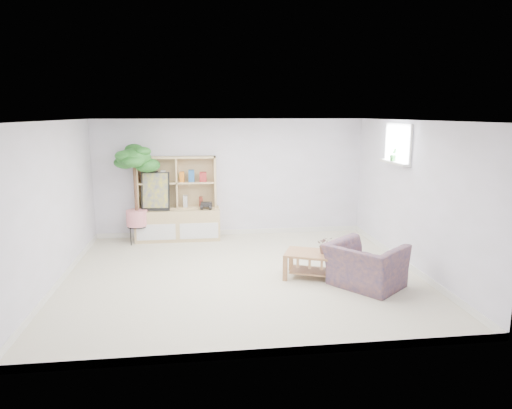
{
  "coord_description": "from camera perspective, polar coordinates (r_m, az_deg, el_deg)",
  "views": [
    {
      "loc": [
        -0.64,
        -6.81,
        2.5
      ],
      "look_at": [
        0.27,
        0.4,
        1.05
      ],
      "focal_mm": 32.0,
      "sensor_mm": 36.0,
      "label": 1
    }
  ],
  "objects": [
    {
      "name": "window",
      "position": [
        8.16,
        17.38,
        7.27
      ],
      "size": [
        0.1,
        0.98,
        0.68
      ],
      "primitive_type": null,
      "color": "#C6DFFF",
      "rests_on": "walls"
    },
    {
      "name": "coffee_table",
      "position": [
        7.14,
        7.72,
        -7.58
      ],
      "size": [
        1.12,
        0.88,
        0.4
      ],
      "primitive_type": null,
      "rotation": [
        0.0,
        0.0,
        -0.39
      ],
      "color": "#996137",
      "rests_on": "floor"
    },
    {
      "name": "floor",
      "position": [
        7.29,
        -1.71,
        -8.78
      ],
      "size": [
        5.5,
        5.0,
        0.01
      ],
      "primitive_type": "cube",
      "color": "beige",
      "rests_on": "ground"
    },
    {
      "name": "baseboard",
      "position": [
        7.27,
        -1.71,
        -8.41
      ],
      "size": [
        5.5,
        5.0,
        0.1
      ],
      "primitive_type": null,
      "color": "silver",
      "rests_on": "floor"
    },
    {
      "name": "table_plant",
      "position": [
        7.05,
        8.62,
        -5.0
      ],
      "size": [
        0.27,
        0.24,
        0.27
      ],
      "primitive_type": "imported",
      "rotation": [
        0.0,
        0.0,
        -0.14
      ],
      "color": "#1A641B",
      "rests_on": "coffee_table"
    },
    {
      "name": "armchair",
      "position": [
        6.89,
        13.51,
        -7.05
      ],
      "size": [
        1.3,
        1.32,
        0.74
      ],
      "primitive_type": "imported",
      "rotation": [
        0.0,
        0.0,
        2.25
      ],
      "color": "navy",
      "rests_on": "floor"
    },
    {
      "name": "storage_unit",
      "position": [
        9.22,
        -9.82,
        0.71
      ],
      "size": [
        1.67,
        0.56,
        1.67
      ],
      "primitive_type": null,
      "color": "tan",
      "rests_on": "floor"
    },
    {
      "name": "ceiling",
      "position": [
        6.84,
        -1.83,
        10.45
      ],
      "size": [
        5.5,
        5.0,
        0.01
      ],
      "primitive_type": "cube",
      "color": "white",
      "rests_on": "walls"
    },
    {
      "name": "walls",
      "position": [
        6.97,
        -1.77,
        0.53
      ],
      "size": [
        5.51,
        5.01,
        2.4
      ],
      "color": "silver",
      "rests_on": "floor"
    },
    {
      "name": "sill_plant",
      "position": [
        8.19,
        16.79,
        6.0
      ],
      "size": [
        0.13,
        0.11,
        0.23
      ],
      "primitive_type": "imported",
      "rotation": [
        0.0,
        0.0,
        0.05
      ],
      "color": "#165D1D",
      "rests_on": "window_sill"
    },
    {
      "name": "poster",
      "position": [
        9.14,
        -12.46,
        1.6
      ],
      "size": [
        0.56,
        0.17,
        0.76
      ],
      "primitive_type": null,
      "rotation": [
        0.0,
        0.0,
        -0.09
      ],
      "color": "yellow",
      "rests_on": "storage_unit"
    },
    {
      "name": "window_sill",
      "position": [
        8.16,
        16.87,
        5.04
      ],
      "size": [
        0.14,
        1.0,
        0.04
      ],
      "primitive_type": "cube",
      "color": "silver",
      "rests_on": "walls"
    },
    {
      "name": "floor_tree",
      "position": [
        9.08,
        -14.79,
        1.19
      ],
      "size": [
        0.82,
        0.82,
        1.93
      ],
      "primitive_type": null,
      "rotation": [
        0.0,
        0.0,
        -0.16
      ],
      "color": "#165D1D",
      "rests_on": "floor"
    },
    {
      "name": "toy_truck",
      "position": [
        9.15,
        -6.22,
        -0.09
      ],
      "size": [
        0.33,
        0.25,
        0.16
      ],
      "primitive_type": null,
      "rotation": [
        0.0,
        0.0,
        -0.13
      ],
      "color": "black",
      "rests_on": "storage_unit"
    }
  ]
}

